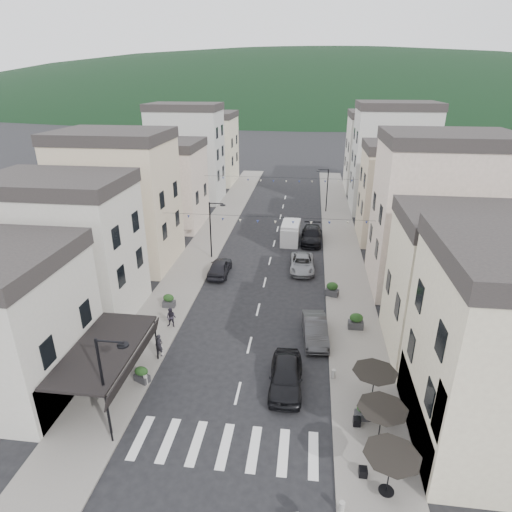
# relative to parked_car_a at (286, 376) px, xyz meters

# --- Properties ---
(ground) EXTENTS (700.00, 700.00, 0.00)m
(ground) POSITION_rel_parked_car_a_xyz_m (-2.80, -6.91, -0.83)
(ground) COLOR black
(ground) RESTS_ON ground
(sidewalk_left) EXTENTS (4.00, 76.00, 0.12)m
(sidewalk_left) POSITION_rel_parked_car_a_xyz_m (-10.30, 25.09, -0.77)
(sidewalk_left) COLOR slate
(sidewalk_left) RESTS_ON ground
(sidewalk_right) EXTENTS (4.00, 76.00, 0.12)m
(sidewalk_right) POSITION_rel_parked_car_a_xyz_m (4.70, 25.09, -0.77)
(sidewalk_right) COLOR slate
(sidewalk_right) RESTS_ON ground
(hill_backdrop) EXTENTS (640.00, 360.00, 70.00)m
(hill_backdrop) POSITION_rel_parked_car_a_xyz_m (-2.80, 293.09, -0.83)
(hill_backdrop) COLOR black
(hill_backdrop) RESTS_ON ground
(boutique_awning) EXTENTS (3.77, 7.50, 3.28)m
(boutique_awning) POSITION_rel_parked_car_a_xyz_m (-10.05, -1.91, 2.28)
(boutique_awning) COLOR black
(boutique_awning) RESTS_ON ground
(buildings_row_left) EXTENTS (10.20, 54.16, 14.00)m
(buildings_row_left) POSITION_rel_parked_car_a_xyz_m (-17.30, 30.84, 5.29)
(buildings_row_left) COLOR #B7B3A7
(buildings_row_left) RESTS_ON ground
(buildings_row_right) EXTENTS (10.20, 54.16, 14.50)m
(buildings_row_right) POSITION_rel_parked_car_a_xyz_m (11.70, 29.68, 5.48)
(buildings_row_right) COLOR beige
(buildings_row_right) RESTS_ON ground
(cafe_terrace) EXTENTS (2.50, 8.10, 2.53)m
(cafe_terrace) POSITION_rel_parked_car_a_xyz_m (4.90, -4.11, 1.52)
(cafe_terrace) COLOR black
(cafe_terrace) RESTS_ON ground
(streetlamp_left_near) EXTENTS (1.70, 0.56, 6.00)m
(streetlamp_left_near) POSITION_rel_parked_car_a_xyz_m (-8.62, -4.91, 2.86)
(streetlamp_left_near) COLOR black
(streetlamp_left_near) RESTS_ON ground
(streetlamp_left_far) EXTENTS (1.70, 0.56, 6.00)m
(streetlamp_left_far) POSITION_rel_parked_car_a_xyz_m (-8.62, 19.09, 2.86)
(streetlamp_left_far) COLOR black
(streetlamp_left_far) RESTS_ON ground
(streetlamp_right_far) EXTENTS (1.70, 0.56, 6.00)m
(streetlamp_right_far) POSITION_rel_parked_car_a_xyz_m (3.02, 37.09, 2.86)
(streetlamp_right_far) COLOR black
(streetlamp_right_far) RESTS_ON ground
(bollards) EXTENTS (11.66, 10.26, 0.60)m
(bollards) POSITION_rel_parked_car_a_xyz_m (-2.80, -1.41, -0.41)
(bollards) COLOR gray
(bollards) RESTS_ON ground
(bunting_near) EXTENTS (19.00, 0.28, 0.62)m
(bunting_near) POSITION_rel_parked_car_a_xyz_m (-2.80, 15.09, 4.82)
(bunting_near) COLOR black
(bunting_near) RESTS_ON ground
(bunting_far) EXTENTS (19.00, 0.28, 0.62)m
(bunting_far) POSITION_rel_parked_car_a_xyz_m (-2.80, 31.09, 4.82)
(bunting_far) COLOR black
(bunting_far) RESTS_ON ground
(parked_car_a) EXTENTS (2.07, 4.94, 1.67)m
(parked_car_a) POSITION_rel_parked_car_a_xyz_m (0.00, 0.00, 0.00)
(parked_car_a) COLOR black
(parked_car_a) RESTS_ON ground
(parked_car_b) EXTENTS (2.02, 4.79, 1.54)m
(parked_car_b) POSITION_rel_parked_car_a_xyz_m (1.76, 5.43, -0.07)
(parked_car_b) COLOR #303033
(parked_car_b) RESTS_ON ground
(parked_car_c) EXTENTS (2.48, 5.08, 1.39)m
(parked_car_c) POSITION_rel_parked_car_a_xyz_m (0.51, 17.27, -0.14)
(parked_car_c) COLOR gray
(parked_car_c) RESTS_ON ground
(parked_car_d) EXTENTS (2.42, 5.70, 1.64)m
(parked_car_d) POSITION_rel_parked_car_a_xyz_m (1.38, 25.10, -0.01)
(parked_car_d) COLOR black
(parked_car_d) RESTS_ON ground
(parked_car_e) EXTENTS (1.86, 4.55, 1.54)m
(parked_car_e) POSITION_rel_parked_car_a_xyz_m (-7.23, 15.24, -0.06)
(parked_car_e) COLOR black
(parked_car_e) RESTS_ON ground
(delivery_van) EXTENTS (2.11, 4.98, 2.36)m
(delivery_van) POSITION_rel_parked_car_a_xyz_m (-1.00, 25.02, 0.32)
(delivery_van) COLOR silver
(delivery_van) RESTS_ON ground
(pedestrian_a) EXTENTS (0.65, 0.50, 1.58)m
(pedestrian_a) POSITION_rel_parked_car_a_xyz_m (-8.60, 1.99, 0.07)
(pedestrian_a) COLOR black
(pedestrian_a) RESTS_ON sidewalk_left
(pedestrian_b) EXTENTS (0.81, 0.65, 1.55)m
(pedestrian_b) POSITION_rel_parked_car_a_xyz_m (-8.90, 5.55, 0.06)
(pedestrian_b) COLOR #24202A
(pedestrian_b) RESTS_ON sidewalk_left
(planter_la) EXTENTS (1.08, 0.87, 1.06)m
(planter_la) POSITION_rel_parked_car_a_xyz_m (-8.80, -0.72, -0.20)
(planter_la) COLOR #29292B
(planter_la) RESTS_ON sidewalk_left
(planter_lb) EXTENTS (1.03, 0.59, 1.13)m
(planter_lb) POSITION_rel_parked_car_a_xyz_m (-10.05, 8.46, -0.17)
(planter_lb) COLOR #2E2E31
(planter_lb) RESTS_ON sidewalk_left
(planter_ra) EXTENTS (0.98, 0.61, 1.04)m
(planter_ra) POSITION_rel_parked_car_a_xyz_m (4.40, -2.20, -0.21)
(planter_ra) COLOR #333336
(planter_ra) RESTS_ON sidewalk_right
(planter_rb) EXTENTS (1.12, 0.62, 1.25)m
(planter_rb) POSITION_rel_parked_car_a_xyz_m (4.77, 7.08, -0.11)
(planter_rb) COLOR #2F2F31
(planter_rb) RESTS_ON sidewalk_right
(planter_rc) EXTENTS (1.26, 0.95, 1.25)m
(planter_rc) POSITION_rel_parked_car_a_xyz_m (3.20, 12.07, -0.11)
(planter_rc) COLOR #323235
(planter_rc) RESTS_ON sidewalk_right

